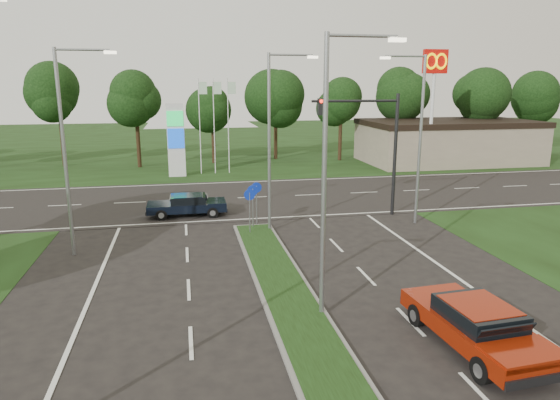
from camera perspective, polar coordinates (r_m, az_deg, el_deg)
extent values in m
cube|color=black|center=(64.27, -7.94, 6.26)|extent=(160.00, 50.00, 0.02)
cube|color=black|center=(33.76, -4.87, 0.21)|extent=(160.00, 12.00, 0.02)
cube|color=slate|center=(15.15, 3.85, -16.35)|extent=(2.00, 26.00, 0.12)
cube|color=gray|center=(51.78, 18.60, 6.31)|extent=(16.00, 9.00, 4.00)
cylinder|color=gray|center=(15.63, 5.05, 1.97)|extent=(0.16, 0.16, 9.00)
cylinder|color=gray|center=(15.75, 9.44, 18.02)|extent=(2.20, 0.10, 0.10)
cube|color=#FFF2CC|center=(16.15, 13.26, 17.38)|extent=(0.50, 0.22, 0.12)
cylinder|color=gray|center=(25.28, -1.24, 6.27)|extent=(0.16, 0.16, 9.00)
cylinder|color=gray|center=(25.35, 1.26, 16.25)|extent=(2.20, 0.10, 0.10)
cube|color=#FFF2CC|center=(25.60, 3.76, 15.97)|extent=(0.50, 0.22, 0.12)
cylinder|color=gray|center=(23.47, -23.39, 4.67)|extent=(0.16, 0.16, 9.00)
cylinder|color=gray|center=(23.11, -21.65, 15.68)|extent=(2.20, 0.10, 0.10)
cube|color=#FFF2CC|center=(22.94, -18.83, 15.67)|extent=(0.50, 0.22, 0.12)
cylinder|color=gray|center=(27.87, 15.72, 6.42)|extent=(0.16, 0.16, 9.00)
cylinder|color=gray|center=(27.26, 14.16, 15.65)|extent=(2.20, 0.10, 0.10)
cube|color=#FFF2CC|center=(26.82, 11.94, 15.60)|extent=(0.50, 0.22, 0.12)
cylinder|color=black|center=(29.57, 13.00, 4.98)|extent=(0.20, 0.20, 7.00)
cylinder|color=black|center=(28.38, 8.62, 11.13)|extent=(5.00, 0.14, 0.14)
cube|color=black|center=(27.79, 4.64, 10.57)|extent=(0.28, 0.28, 0.90)
sphere|color=#FF190C|center=(27.60, 4.76, 11.18)|extent=(0.20, 0.20, 0.20)
cylinder|color=gray|center=(25.26, -3.47, -1.61)|extent=(0.06, 0.06, 2.20)
cylinder|color=#0C26A5|center=(25.03, -3.50, 0.61)|extent=(0.56, 0.04, 0.56)
cylinder|color=gray|center=(26.26, -3.11, -1.03)|extent=(0.06, 0.06, 2.20)
cylinder|color=#0C26A5|center=(26.04, -3.14, 1.10)|extent=(0.56, 0.04, 0.56)
cylinder|color=gray|center=(26.98, -2.69, -0.65)|extent=(0.06, 0.06, 2.20)
cylinder|color=#0C26A5|center=(26.76, -2.71, 1.43)|extent=(0.56, 0.04, 0.56)
cube|color=silver|center=(41.98, -11.80, 6.66)|extent=(1.40, 0.30, 6.00)
cube|color=#0CA53F|center=(41.64, -11.91, 9.10)|extent=(1.30, 0.08, 1.20)
cube|color=#0C3FBF|center=(41.78, -11.81, 6.91)|extent=(1.30, 0.08, 1.60)
cylinder|color=silver|center=(42.90, -9.15, 8.25)|extent=(0.08, 0.08, 8.00)
cube|color=#B2D8B2|center=(42.77, -8.83, 12.54)|extent=(0.70, 0.02, 1.00)
cylinder|color=silver|center=(42.96, -7.54, 8.31)|extent=(0.08, 0.08, 8.00)
cube|color=#B2D8B2|center=(42.84, -7.19, 12.59)|extent=(0.70, 0.02, 1.00)
cylinder|color=silver|center=(43.05, -5.93, 8.36)|extent=(0.08, 0.08, 8.00)
cube|color=#B2D8B2|center=(42.94, -5.55, 12.63)|extent=(0.70, 0.02, 1.00)
cylinder|color=silver|center=(46.12, 16.94, 9.43)|extent=(0.30, 0.30, 10.00)
cube|color=#BF0C07|center=(46.09, 17.32, 14.88)|extent=(2.20, 0.35, 2.00)
torus|color=#FFC600|center=(45.69, 16.94, 14.93)|extent=(1.06, 0.16, 1.06)
torus|color=#FFC600|center=(46.11, 17.96, 14.84)|extent=(1.06, 0.16, 1.06)
cylinder|color=black|center=(49.14, -6.99, 6.80)|extent=(0.36, 0.36, 4.40)
sphere|color=black|center=(48.87, -7.14, 11.82)|extent=(6.00, 6.00, 6.00)
sphere|color=black|center=(48.68, -6.79, 13.00)|extent=(4.80, 4.80, 4.80)
cube|color=maroon|center=(15.97, 21.40, -13.36)|extent=(2.42, 5.18, 0.52)
cube|color=black|center=(15.69, 21.78, -11.89)|extent=(1.91, 2.34, 0.48)
cube|color=maroon|center=(15.59, 21.85, -11.08)|extent=(1.78, 1.93, 0.05)
cylinder|color=black|center=(16.79, 15.32, -12.60)|extent=(0.28, 0.73, 0.71)
cylinder|color=black|center=(17.77, 20.74, -11.52)|extent=(0.28, 0.73, 0.71)
cylinder|color=black|center=(14.45, 22.06, -17.59)|extent=(0.28, 0.73, 0.71)
cylinder|color=black|center=(15.58, 27.88, -15.84)|extent=(0.28, 0.73, 0.71)
cube|color=black|center=(29.56, -10.60, -0.72)|extent=(4.49, 1.86, 0.46)
cube|color=black|center=(29.46, -10.46, 0.12)|extent=(1.98, 1.57, 0.43)
cube|color=black|center=(29.41, -10.47, 0.53)|extent=(1.62, 1.48, 0.04)
cylinder|color=black|center=(28.84, -13.41, -1.70)|extent=(0.63, 0.21, 0.63)
cylinder|color=black|center=(30.47, -13.29, -0.91)|extent=(0.63, 0.21, 0.63)
cylinder|color=black|center=(28.84, -7.71, -1.46)|extent=(0.63, 0.21, 0.63)
cylinder|color=black|center=(30.46, -7.89, -0.68)|extent=(0.63, 0.21, 0.63)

